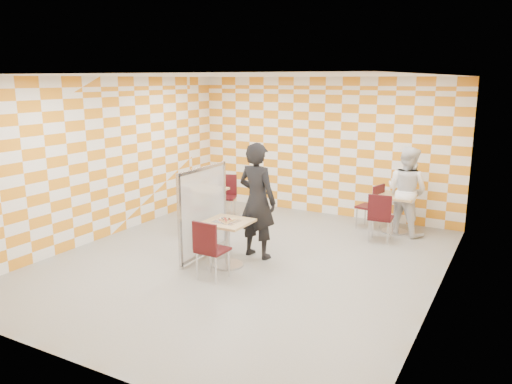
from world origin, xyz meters
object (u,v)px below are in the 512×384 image
Objects in this scene: sport_bottle at (394,189)px; soda_bottle at (402,189)px; chair_empty_far at (226,192)px; man_white at (407,191)px; chair_main_front at (209,246)px; main_table at (227,236)px; partition at (203,212)px; chair_second_front at (380,214)px; chair_second_side at (373,203)px; second_table at (396,207)px; empty_table at (207,200)px; chair_empty_near at (190,205)px; man_dark at (257,201)px.

soda_bottle reaches higher than sport_bottle.
sport_bottle is 0.87× the size of soda_bottle.
man_white is at bearing 9.38° from chair_empty_far.
chair_empty_far is at bearing -167.44° from sport_bottle.
chair_main_front is 1.00× the size of chair_empty_far.
main_table is 0.65m from chair_main_front.
chair_second_front is at bearing 41.92° from partition.
partition is at bearing -125.16° from chair_second_side.
chair_second_side is (-0.44, -0.03, 0.04)m from second_table.
second_table is at bearing -55.83° from sport_bottle.
partition reaches higher than empty_table.
chair_second_side is at bearing 21.99° from empty_table.
chair_main_front is at bearing -116.57° from soda_bottle.
soda_bottle is at bearing 11.41° from chair_empty_far.
partition reaches higher than second_table.
second_table is at bearing 3.25° from chair_second_side.
partition is at bearing -45.26° from chair_empty_near.
chair_empty_near is at bearing -162.06° from chair_second_front.
main_table is 3.81m from soda_bottle.
man_dark is at bearing 30.11° from partition.
man_dark is 3.17m from soda_bottle.
sport_bottle reaches higher than chair_main_front.
partition is (-2.06, -2.93, 0.25)m from chair_second_side.
man_white is at bearing -119.00° from man_dark.
second_table is at bearing 63.74° from chair_main_front.
man_white reaches higher than chair_second_front.
chair_second_side is 0.70m from man_white.
chair_empty_far is 2.63m from man_dark.
chair_empty_far is at bearing 29.74° from man_white.
sport_bottle is (3.48, 1.43, 0.33)m from empty_table.
empty_table is at bearing 39.14° from man_white.
man_white is (2.12, 3.11, 0.35)m from main_table.
man_dark reaches higher than empty_table.
man_white is at bearing -3.19° from second_table.
chair_empty_near is 4.19m from man_white.
chair_second_side and chair_empty_near have the same top height.
main_table is 0.38× the size of man_dark.
main_table is 0.66m from partition.
man_dark is at bearing -121.73° from sport_bottle.
partition is (-0.65, 0.81, 0.25)m from chair_main_front.
chair_second_front is 4.02× the size of soda_bottle.
chair_empty_near is at bearing -148.73° from chair_second_side.
chair_second_front is 0.98m from sport_bottle.
chair_main_front is (0.08, -0.64, 0.04)m from main_table.
chair_empty_far is at bearing 117.77° from chair_main_front.
chair_main_front is 2.51m from chair_empty_near.
main_table is at bearing 79.97° from man_dark.
chair_empty_far is (0.06, 0.67, 0.04)m from empty_table.
chair_empty_far is at bearing 113.30° from partition.
man_white reaches higher than chair_second_side.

